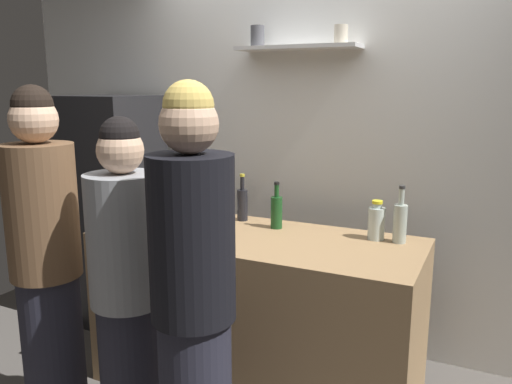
# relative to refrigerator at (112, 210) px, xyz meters

# --- Properties ---
(back_wall_assembly) EXTENTS (4.80, 0.32, 2.60)m
(back_wall_assembly) POSITION_rel_refrigerator_xyz_m (1.48, 0.40, 0.47)
(back_wall_assembly) COLOR white
(back_wall_assembly) RESTS_ON ground
(refrigerator) EXTENTS (0.63, 0.61, 1.67)m
(refrigerator) POSITION_rel_refrigerator_xyz_m (0.00, 0.00, 0.00)
(refrigerator) COLOR black
(refrigerator) RESTS_ON ground
(counter) EXTENTS (1.82, 0.76, 0.92)m
(counter) POSITION_rel_refrigerator_xyz_m (1.36, -0.38, -0.38)
(counter) COLOR #9E7A51
(counter) RESTS_ON ground
(baking_pan) EXTENTS (0.34, 0.24, 0.05)m
(baking_pan) POSITION_rel_refrigerator_xyz_m (0.89, -0.17, 0.11)
(baking_pan) COLOR gray
(baking_pan) RESTS_ON counter
(utensil_holder) EXTENTS (0.11, 0.11, 0.22)m
(utensil_holder) POSITION_rel_refrigerator_xyz_m (0.63, -0.30, 0.14)
(utensil_holder) COLOR #B2B2B7
(utensil_holder) RESTS_ON counter
(wine_bottle_green_glass) EXTENTS (0.07, 0.07, 0.28)m
(wine_bottle_green_glass) POSITION_rel_refrigerator_xyz_m (1.40, -0.18, 0.19)
(wine_bottle_green_glass) COLOR #19471E
(wine_bottle_green_glass) RESTS_ON counter
(wine_bottle_dark_glass) EXTENTS (0.07, 0.07, 0.29)m
(wine_bottle_dark_glass) POSITION_rel_refrigerator_xyz_m (1.14, -0.11, 0.19)
(wine_bottle_dark_glass) COLOR black
(wine_bottle_dark_glass) RESTS_ON counter
(wine_bottle_amber_glass) EXTENTS (0.08, 0.08, 0.30)m
(wine_bottle_amber_glass) POSITION_rel_refrigerator_xyz_m (0.95, -0.49, 0.19)
(wine_bottle_amber_glass) COLOR #472814
(wine_bottle_amber_glass) RESTS_ON counter
(wine_bottle_pale_glass) EXTENTS (0.07, 0.07, 0.31)m
(wine_bottle_pale_glass) POSITION_rel_refrigerator_xyz_m (2.10, -0.16, 0.20)
(wine_bottle_pale_glass) COLOR #B2BFB2
(wine_bottle_pale_glass) RESTS_ON counter
(water_bottle_plastic) EXTENTS (0.09, 0.09, 0.22)m
(water_bottle_plastic) POSITION_rel_refrigerator_xyz_m (1.98, -0.15, 0.18)
(water_bottle_plastic) COLOR silver
(water_bottle_plastic) RESTS_ON counter
(person_blonde) EXTENTS (0.34, 0.34, 1.77)m
(person_blonde) POSITION_rel_refrigerator_xyz_m (1.50, -1.24, 0.05)
(person_blonde) COLOR #262633
(person_blonde) RESTS_ON ground
(person_brown_jacket) EXTENTS (0.34, 0.34, 1.75)m
(person_brown_jacket) POSITION_rel_refrigerator_xyz_m (0.58, -1.14, 0.04)
(person_brown_jacket) COLOR #262633
(person_brown_jacket) RESTS_ON ground
(person_grey_hoodie) EXTENTS (0.34, 0.34, 1.62)m
(person_grey_hoodie) POSITION_rel_refrigerator_xyz_m (1.06, -1.11, -0.04)
(person_grey_hoodie) COLOR #262633
(person_grey_hoodie) RESTS_ON ground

